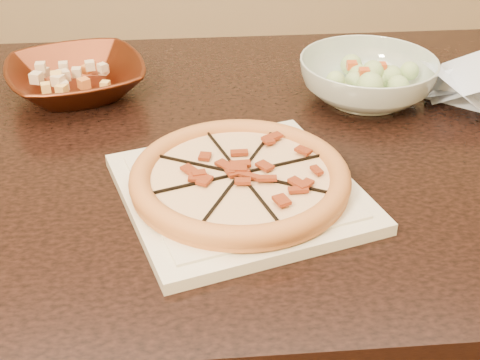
% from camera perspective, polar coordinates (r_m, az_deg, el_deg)
% --- Properties ---
extents(dining_table, '(1.53, 1.04, 0.75)m').
position_cam_1_polar(dining_table, '(1.15, -5.93, -0.88)').
color(dining_table, black).
rests_on(dining_table, floor).
extents(plate, '(0.41, 0.41, 0.02)m').
position_cam_1_polar(plate, '(0.95, 0.00, -0.98)').
color(plate, beige).
rests_on(plate, dining_table).
extents(pizza, '(0.31, 0.31, 0.03)m').
position_cam_1_polar(pizza, '(0.94, -0.00, 0.21)').
color(pizza, '#CD672A').
rests_on(pizza, plate).
extents(bronze_bowl, '(0.32, 0.32, 0.06)m').
position_cam_1_polar(bronze_bowl, '(1.28, -13.79, 8.37)').
color(bronze_bowl, '#582511').
rests_on(bronze_bowl, dining_table).
extents(mixed_dish, '(0.11, 0.11, 0.03)m').
position_cam_1_polar(mixed_dish, '(1.27, -14.10, 10.19)').
color(mixed_dish, '#DABA8D').
rests_on(mixed_dish, bronze_bowl).
extents(salad_bowl, '(0.33, 0.33, 0.08)m').
position_cam_1_polar(salad_bowl, '(1.25, 10.79, 8.43)').
color(salad_bowl, '#B3C4B8').
rests_on(salad_bowl, dining_table).
extents(salad, '(0.12, 0.11, 0.04)m').
position_cam_1_polar(salad, '(1.22, 11.03, 10.83)').
color(salad, '#9FB274').
rests_on(salad, salad_bowl).
extents(cling_film, '(0.18, 0.15, 0.05)m').
position_cam_1_polar(cling_film, '(1.28, 17.64, 7.40)').
color(cling_film, white).
rests_on(cling_film, dining_table).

